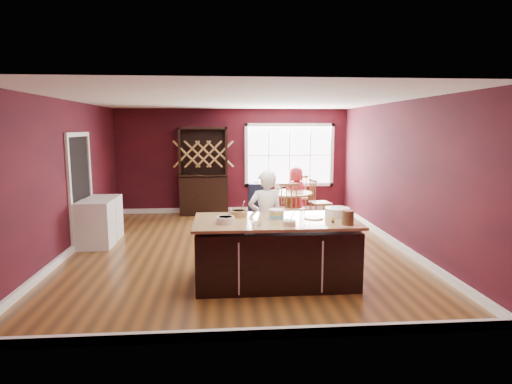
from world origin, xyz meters
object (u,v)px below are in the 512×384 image
at_px(high_chair, 257,202).
at_px(kitchen_island, 275,252).
at_px(baker, 266,219).
at_px(hutch, 204,171).
at_px(washer, 95,224).
at_px(chair_east, 320,201).
at_px(toddler, 255,188).
at_px(layer_cake, 277,214).
at_px(dryer, 105,217).
at_px(dining_table, 288,202).
at_px(chair_south, 289,209).
at_px(chair_north, 296,196).
at_px(seated_woman, 296,194).

bearing_deg(high_chair, kitchen_island, -90.50).
bearing_deg(baker, hutch, -83.47).
bearing_deg(washer, baker, -24.20).
relative_size(chair_east, toddler, 4.07).
xyz_separation_m(baker, layer_cake, (0.09, -0.60, 0.20)).
height_order(kitchen_island, dryer, kitchen_island).
height_order(dining_table, dryer, dryer).
distance_m(baker, hutch, 4.47).
distance_m(hutch, dryer, 3.06).
bearing_deg(dryer, chair_east, 12.44).
bearing_deg(chair_east, dryer, 92.99).
relative_size(dining_table, chair_east, 1.04).
relative_size(hutch, dryer, 2.59).
bearing_deg(baker, high_chair, -100.50).
height_order(chair_south, high_chair, chair_south).
distance_m(dining_table, chair_north, 0.81).
bearing_deg(chair_east, kitchen_island, 148.35).
relative_size(hutch, washer, 2.56).
bearing_deg(chair_north, layer_cake, 56.77).
height_order(seated_woman, dryer, seated_woman).
relative_size(layer_cake, chair_south, 0.30).
relative_size(washer, dryer, 1.01).
bearing_deg(kitchen_island, washer, 146.42).
bearing_deg(chair_north, seated_woman, 58.77).
xyz_separation_m(chair_south, washer, (-3.77, -0.80, -0.09)).
bearing_deg(baker, layer_cake, 90.40).
bearing_deg(hutch, chair_south, -48.87).
xyz_separation_m(chair_east, high_chair, (-1.47, 0.19, -0.04)).
distance_m(kitchen_island, layer_cake, 0.55).
height_order(chair_north, high_chair, chair_north).
bearing_deg(kitchen_island, dining_table, 78.22).
relative_size(chair_east, hutch, 0.47).
bearing_deg(dining_table, washer, -157.65).
height_order(high_chair, dryer, high_chair).
bearing_deg(hutch, washer, -122.84).
bearing_deg(dining_table, seated_woman, 62.00).
xyz_separation_m(dining_table, baker, (-0.83, -2.96, 0.25)).
bearing_deg(kitchen_island, chair_east, 67.80).
relative_size(chair_east, chair_north, 0.98).
bearing_deg(chair_east, chair_south, 125.73).
xyz_separation_m(kitchen_island, chair_south, (0.66, 2.86, 0.09)).
bearing_deg(baker, kitchen_island, 87.09).
xyz_separation_m(layer_cake, high_chair, (0.03, 3.82, -0.49)).
height_order(baker, seated_woman, baker).
bearing_deg(dining_table, layer_cake, -101.70).
bearing_deg(dryer, layer_cake, -39.73).
bearing_deg(dining_table, chair_north, 67.72).
relative_size(layer_cake, hutch, 0.14).
xyz_separation_m(high_chair, washer, (-3.16, -1.85, -0.05)).
height_order(washer, dryer, washer).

